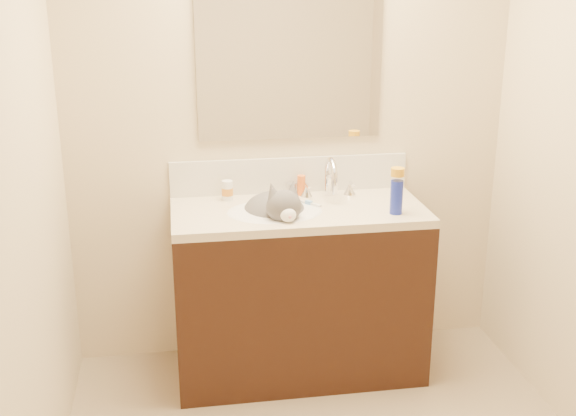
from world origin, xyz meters
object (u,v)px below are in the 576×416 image
object	(u,v)px
pill_bottle	(227,190)
spray_can	(396,197)
amber_bottle	(301,185)
cat	(277,214)
vanity_cabinet	(298,295)
basin	(275,225)
silver_jar	(291,189)
faucet	(330,181)

from	to	relation	value
pill_bottle	spray_can	size ratio (longest dim) A/B	0.62
amber_bottle	pill_bottle	bearing A→B (deg)	-176.14
cat	vanity_cabinet	bearing A→B (deg)	-6.41
basin	amber_bottle	distance (m)	0.31
basin	amber_bottle	size ratio (longest dim) A/B	4.45
cat	spray_can	distance (m)	0.57
vanity_cabinet	pill_bottle	world-z (taller)	pill_bottle
amber_bottle	silver_jar	bearing A→B (deg)	166.55
vanity_cabinet	spray_can	world-z (taller)	spray_can
spray_can	pill_bottle	bearing A→B (deg)	156.32
faucet	vanity_cabinet	bearing A→B (deg)	-142.71
silver_jar	spray_can	bearing A→B (deg)	-40.45
cat	spray_can	size ratio (longest dim) A/B	2.82
vanity_cabinet	cat	bearing A→B (deg)	-178.32
faucet	spray_can	distance (m)	0.38
silver_jar	amber_bottle	size ratio (longest dim) A/B	0.58
basin	silver_jar	world-z (taller)	silver_jar
pill_bottle	spray_can	distance (m)	0.82
silver_jar	spray_can	world-z (taller)	spray_can
faucet	amber_bottle	world-z (taller)	faucet
basin	faucet	xyz separation A→B (m)	(0.30, 0.17, 0.16)
cat	basin	bearing A→B (deg)	-123.68
vanity_cabinet	spray_can	bearing A→B (deg)	-19.15
cat	pill_bottle	world-z (taller)	cat
silver_jar	basin	bearing A→B (deg)	-115.81
pill_bottle	spray_can	xyz separation A→B (m)	(0.75, -0.33, 0.03)
vanity_cabinet	amber_bottle	distance (m)	0.54
vanity_cabinet	cat	distance (m)	0.44
vanity_cabinet	pill_bottle	bearing A→B (deg)	150.75
cat	pill_bottle	distance (m)	0.29
vanity_cabinet	basin	distance (m)	0.40
faucet	silver_jar	bearing A→B (deg)	156.00
vanity_cabinet	basin	size ratio (longest dim) A/B	2.67
faucet	amber_bottle	xyz separation A→B (m)	(-0.13, 0.07, -0.04)
pill_bottle	amber_bottle	world-z (taller)	amber_bottle
cat	silver_jar	size ratio (longest dim) A/B	7.65
pill_bottle	amber_bottle	distance (m)	0.37
vanity_cabinet	silver_jar	world-z (taller)	silver_jar
vanity_cabinet	cat	xyz separation A→B (m)	(-0.11, -0.00, 0.43)
vanity_cabinet	silver_jar	distance (m)	0.53
basin	faucet	distance (m)	0.38
basin	spray_can	xyz separation A→B (m)	(0.55, -0.12, 0.15)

